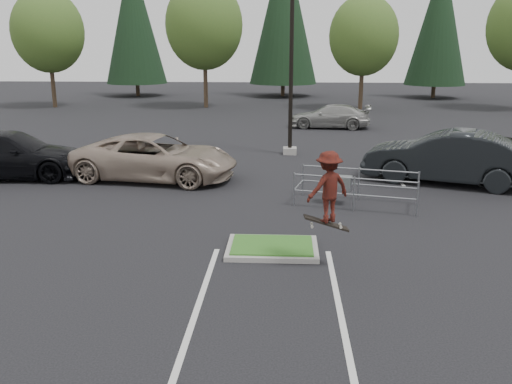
# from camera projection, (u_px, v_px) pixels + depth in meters

# --- Properties ---
(ground) EXTENTS (120.00, 120.00, 0.00)m
(ground) POSITION_uv_depth(u_px,v_px,m) (272.00, 250.00, 13.16)
(ground) COLOR black
(ground) RESTS_ON ground
(grass_median) EXTENTS (2.20, 1.60, 0.16)m
(grass_median) POSITION_uv_depth(u_px,v_px,m) (272.00, 247.00, 13.14)
(grass_median) COLOR gray
(grass_median) RESTS_ON ground
(stall_lines) EXTENTS (22.62, 17.60, 0.01)m
(stall_lines) POSITION_uv_depth(u_px,v_px,m) (238.00, 187.00, 19.03)
(stall_lines) COLOR silver
(stall_lines) RESTS_ON ground
(light_pole) EXTENTS (0.70, 0.60, 10.12)m
(light_pole) POSITION_uv_depth(u_px,v_px,m) (291.00, 51.00, 23.48)
(light_pole) COLOR gray
(light_pole) RESTS_ON ground
(decid_a) EXTENTS (5.44, 5.44, 8.91)m
(decid_a) POSITION_uv_depth(u_px,v_px,m) (48.00, 34.00, 41.54)
(decid_a) COLOR #38281C
(decid_a) RESTS_ON ground
(decid_b) EXTENTS (5.89, 5.89, 9.64)m
(decid_b) POSITION_uv_depth(u_px,v_px,m) (204.00, 28.00, 41.28)
(decid_b) COLOR #38281C
(decid_b) RESTS_ON ground
(decid_c) EXTENTS (5.12, 5.12, 8.38)m
(decid_c) POSITION_uv_depth(u_px,v_px,m) (363.00, 38.00, 40.19)
(decid_c) COLOR #38281C
(decid_c) RESTS_ON ground
(conif_a) EXTENTS (5.72, 5.72, 13.00)m
(conif_a) POSITION_uv_depth(u_px,v_px,m) (134.00, 19.00, 50.53)
(conif_a) COLOR #38281C
(conif_a) RESTS_ON ground
(conif_b) EXTENTS (6.38, 6.38, 14.50)m
(conif_b) POSITION_uv_depth(u_px,v_px,m) (284.00, 10.00, 50.09)
(conif_b) COLOR #38281C
(conif_b) RESTS_ON ground
(conif_c) EXTENTS (5.50, 5.50, 12.50)m
(conif_c) POSITION_uv_depth(u_px,v_px,m) (439.00, 21.00, 48.66)
(conif_c) COLOR #38281C
(conif_c) RESTS_ON ground
(cart_corral) EXTENTS (3.91, 2.17, 1.05)m
(cart_corral) POSITION_uv_depth(u_px,v_px,m) (343.00, 183.00, 16.82)
(cart_corral) COLOR gray
(cart_corral) RESTS_ON ground
(skateboarder) EXTENTS (1.16, 1.02, 1.78)m
(skateboarder) POSITION_uv_depth(u_px,v_px,m) (328.00, 187.00, 11.64)
(skateboarder) COLOR black
(skateboarder) RESTS_ON ground
(car_l_tan) EXTENTS (6.32, 3.62, 1.66)m
(car_l_tan) POSITION_uv_depth(u_px,v_px,m) (155.00, 157.00, 19.91)
(car_l_tan) COLOR gray
(car_l_tan) RESTS_ON ground
(car_l_black) EXTENTS (6.05, 2.72, 1.72)m
(car_l_black) POSITION_uv_depth(u_px,v_px,m) (9.00, 155.00, 20.19)
(car_l_black) COLOR black
(car_l_black) RESTS_ON ground
(car_r_charc) EXTENTS (6.08, 3.89, 1.89)m
(car_r_charc) POSITION_uv_depth(u_px,v_px,m) (446.00, 157.00, 19.33)
(car_r_charc) COLOR black
(car_r_charc) RESTS_ON ground
(car_r_black) EXTENTS (4.79, 3.02, 1.52)m
(car_r_black) POSITION_uv_depth(u_px,v_px,m) (488.00, 155.00, 20.61)
(car_r_black) COLOR black
(car_r_black) RESTS_ON ground
(car_far_silver) EXTENTS (4.92, 2.43, 1.38)m
(car_far_silver) POSITION_uv_depth(u_px,v_px,m) (331.00, 116.00, 32.22)
(car_far_silver) COLOR #9C9C97
(car_far_silver) RESTS_ON ground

